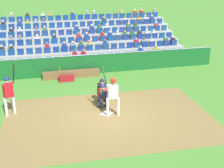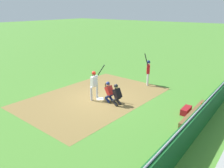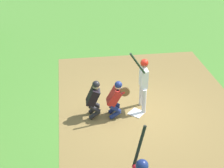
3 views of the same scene
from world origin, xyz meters
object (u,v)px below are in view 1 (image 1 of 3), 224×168
(catcher_crouching, at_px, (103,94))
(batter_at_plate, at_px, (113,92))
(home_plate_marker, at_px, (106,114))
(dugout_bench, at_px, (71,74))
(water_bottle_on_bench, at_px, (59,69))
(equipment_duffel_bag, at_px, (66,78))
(home_plate_umpire, at_px, (102,89))
(on_deck_batter, at_px, (8,91))

(catcher_crouching, bearing_deg, batter_at_plate, 104.81)
(home_plate_marker, xyz_separation_m, catcher_crouching, (0.02, -0.69, 0.69))
(catcher_crouching, xyz_separation_m, dugout_bench, (0.87, -4.86, -0.49))
(water_bottle_on_bench, distance_m, equipment_duffel_bag, 0.83)
(home_plate_marker, relative_size, batter_at_plate, 0.20)
(home_plate_umpire, xyz_separation_m, on_deck_batter, (4.30, 0.35, 0.45))
(catcher_crouching, relative_size, water_bottle_on_bench, 5.43)
(dugout_bench, bearing_deg, catcher_crouching, 100.19)
(home_plate_umpire, distance_m, water_bottle_on_bench, 4.59)
(catcher_crouching, relative_size, equipment_duffel_bag, 1.44)
(home_plate_marker, distance_m, dugout_bench, 5.63)
(catcher_crouching, height_order, dugout_bench, catcher_crouching)
(catcher_crouching, bearing_deg, on_deck_batter, -4.36)
(home_plate_marker, distance_m, equipment_duffel_bag, 5.13)
(home_plate_marker, bearing_deg, batter_at_plate, 133.62)
(batter_at_plate, relative_size, catcher_crouching, 1.75)
(water_bottle_on_bench, bearing_deg, home_plate_umpire, 111.58)
(batter_at_plate, bearing_deg, catcher_crouching, -75.19)
(home_plate_umpire, height_order, dugout_bench, home_plate_umpire)
(home_plate_marker, height_order, water_bottle_on_bench, water_bottle_on_bench)
(home_plate_marker, relative_size, catcher_crouching, 0.35)
(home_plate_umpire, relative_size, water_bottle_on_bench, 5.51)
(home_plate_marker, distance_m, batter_at_plate, 1.16)
(equipment_duffel_bag, relative_size, on_deck_batter, 0.37)
(home_plate_marker, xyz_separation_m, water_bottle_on_bench, (1.58, -5.63, 0.54))
(catcher_crouching, xyz_separation_m, equipment_duffel_bag, (1.23, -4.28, -0.54))
(on_deck_batter, bearing_deg, equipment_duffel_bag, -126.63)
(batter_at_plate, height_order, on_deck_batter, on_deck_batter)
(water_bottle_on_bench, relative_size, equipment_duffel_bag, 0.27)
(equipment_duffel_bag, bearing_deg, home_plate_marker, 103.03)
(dugout_bench, height_order, equipment_duffel_bag, dugout_bench)
(on_deck_batter, bearing_deg, batter_at_plate, 164.19)
(batter_at_plate, distance_m, dugout_bench, 5.98)
(dugout_bench, relative_size, equipment_duffel_bag, 3.93)
(catcher_crouching, relative_size, dugout_bench, 0.37)
(home_plate_marker, relative_size, on_deck_batter, 0.19)
(on_deck_batter, bearing_deg, home_plate_umpire, -175.32)
(equipment_duffel_bag, xyz_separation_m, on_deck_batter, (2.95, 3.96, 0.99))
(home_plate_marker, bearing_deg, home_plate_umpire, -94.45)
(dugout_bench, bearing_deg, on_deck_batter, 53.96)
(batter_at_plate, height_order, water_bottle_on_bench, batter_at_plate)
(on_deck_batter, bearing_deg, dugout_bench, -126.04)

